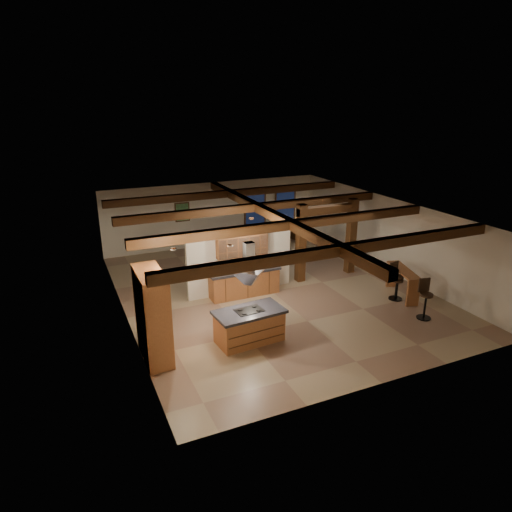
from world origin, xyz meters
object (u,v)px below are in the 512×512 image
at_px(kitchen_island, 249,326).
at_px(bar_counter, 403,278).
at_px(sofa, 273,235).
at_px(dining_table, 257,258).

bearing_deg(kitchen_island, bar_counter, 6.60).
distance_m(kitchen_island, bar_counter, 6.04).
xyz_separation_m(kitchen_island, sofa, (4.86, 8.35, -0.21)).
relative_size(sofa, bar_counter, 0.99).
relative_size(dining_table, sofa, 1.07).
distance_m(dining_table, sofa, 3.69).
relative_size(kitchen_island, dining_table, 1.00).
bearing_deg(bar_counter, dining_table, 125.43).
height_order(dining_table, bar_counter, bar_counter).
relative_size(kitchen_island, sofa, 1.07).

